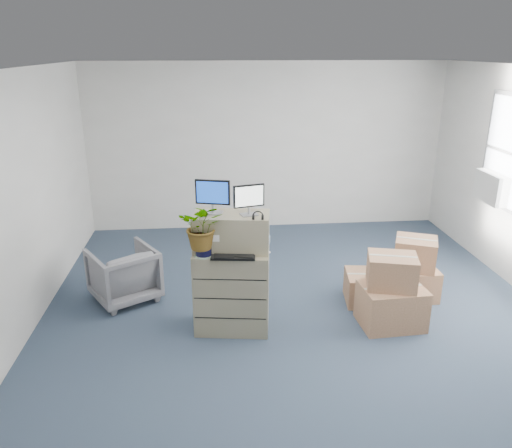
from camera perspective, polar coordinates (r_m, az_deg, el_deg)
The scene contains 17 objects.
ground at distance 5.77m, azimuth 5.17°, elevation -11.90°, with size 7.00×7.00×0.00m, color #273446.
wall_back at distance 8.55m, azimuth 1.26°, elevation 8.77°, with size 6.00×0.02×2.80m, color beige.
ac_unit at distance 7.53m, azimuth 25.52°, elevation 3.79°, with size 0.24×0.60×0.40m, color #BABAB5.
filing_cabinet_lower at distance 5.57m, azimuth -2.74°, elevation -7.52°, with size 0.80×0.49×0.94m, color gray.
filing_cabinet_upper at distance 5.34m, azimuth -2.81°, elevation -0.89°, with size 0.80×0.40×0.40m, color gray.
monitor_left at distance 5.24m, azimuth -4.98°, elevation 3.35°, with size 0.36×0.19×0.37m.
monitor_right at distance 5.17m, azimuth -0.81°, elevation 2.96°, with size 0.33×0.17×0.33m.
headphones at distance 5.10m, azimuth 0.23°, elevation 0.90°, with size 0.12×0.12×0.01m, color black.
keyboard at distance 5.20m, azimuth -2.62°, elevation -3.70°, with size 0.46×0.19×0.02m, color black.
mouse at distance 5.28m, azimuth 1.19°, elevation -3.25°, with size 0.09×0.06×0.03m, color silver.
water_bottle at distance 5.40m, azimuth -1.61°, elevation -1.56°, with size 0.07×0.07×0.24m, color gray.
phone_dock at distance 5.40m, azimuth -3.74°, elevation -2.49°, with size 0.06×0.05×0.12m.
external_drive at distance 5.43m, azimuth 0.39°, elevation -2.50°, with size 0.17×0.13×0.05m, color black.
tissue_box at distance 5.43m, azimuth 0.54°, elevation -1.78°, with size 0.20×0.10×0.08m, color #3A84C7.
potted_plant at distance 5.16m, azimuth -6.08°, elevation -0.89°, with size 0.54×0.58×0.48m.
office_chair at distance 6.42m, azimuth -14.91°, elevation -5.30°, with size 0.73×0.68×0.75m, color slate.
cardboard_boxes at distance 6.20m, azimuth 15.57°, elevation -6.69°, with size 1.21×1.24×0.84m.
Camera 1 is at (-0.96, -4.83, 3.01)m, focal length 35.00 mm.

